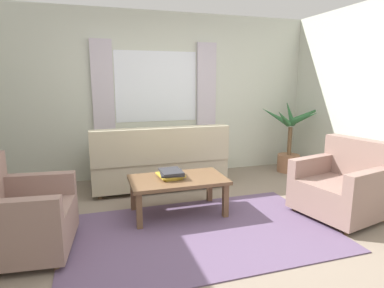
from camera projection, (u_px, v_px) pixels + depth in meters
The scene contains 10 objects.
ground_plane at pixel (201, 233), 3.29m from camera, with size 6.24×6.24×0.00m, color gray.
wall_back at pixel (156, 96), 5.15m from camera, with size 5.32×0.12×2.60m, color beige.
window_with_curtains at pixel (157, 87), 5.04m from camera, with size 1.98×0.07×1.40m.
area_rug at pixel (201, 232), 3.29m from camera, with size 2.73×1.67×0.01m, color #604C6B.
couch at pixel (159, 163), 4.64m from camera, with size 1.90×0.82×0.92m.
armchair_left at pixel (16, 217), 2.84m from camera, with size 0.90×0.92×0.88m.
armchair_right at pixel (343, 186), 3.67m from camera, with size 0.99×1.00×0.88m.
coffee_table at pixel (178, 183), 3.69m from camera, with size 1.10×0.64×0.44m.
book_stack_on_table at pixel (171, 174), 3.68m from camera, with size 0.32×0.33×0.09m.
potted_plant at pixel (290, 143), 5.44m from camera, with size 1.13×1.10×1.23m.
Camera 1 is at (-0.99, -2.88, 1.55)m, focal length 29.79 mm.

